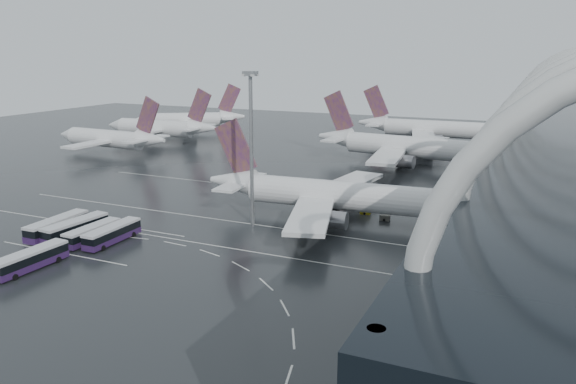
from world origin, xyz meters
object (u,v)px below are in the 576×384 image
at_px(gse_cart_belly_c, 301,213).
at_px(jet_remote_west, 112,139).
at_px(jet_remote_far, 192,120).
at_px(bus_row_near_b, 76,228).
at_px(airliner_gate_b, 408,147).
at_px(bus_row_far_c, 31,259).
at_px(airliner_gate_c, 433,129).
at_px(van_curve_c, 380,382).
at_px(gse_cart_belly_d, 432,231).
at_px(bus_row_near_a, 57,226).
at_px(airliner_main, 336,196).
at_px(bus_row_near_c, 92,233).
at_px(bus_row_near_d, 112,234).
at_px(floodlight_mast, 251,130).
at_px(jet_remote_mid, 162,128).
at_px(gse_cart_belly_e, 365,211).
at_px(gse_cart_belly_b, 385,218).

bearing_deg(gse_cart_belly_c, jet_remote_west, 154.71).
relative_size(jet_remote_far, bus_row_near_b, 3.12).
height_order(airliner_gate_b, jet_remote_west, airliner_gate_b).
bearing_deg(jet_remote_west, bus_row_far_c, 126.66).
xyz_separation_m(airliner_gate_c, van_curve_c, (24.27, -160.73, -4.53)).
bearing_deg(gse_cart_belly_d, bus_row_near_a, -154.65).
xyz_separation_m(airliner_main, bus_row_near_c, (-35.34, -31.13, -3.35)).
height_order(bus_row_near_d, van_curve_c, bus_row_near_d).
bearing_deg(floodlight_mast, van_curve_c, -49.14).
height_order(airliner_gate_c, bus_row_near_a, airliner_gate_c).
xyz_separation_m(airliner_main, jet_remote_west, (-92.75, 39.68, 0.13)).
height_order(bus_row_near_a, floodlight_mast, floodlight_mast).
height_order(van_curve_c, floodlight_mast, floodlight_mast).
xyz_separation_m(jet_remote_mid, gse_cart_belly_d, (112.69, -68.38, -4.80)).
bearing_deg(floodlight_mast, bus_row_near_a, -144.85).
bearing_deg(jet_remote_far, gse_cart_belly_d, 109.17).
height_order(airliner_gate_b, jet_remote_mid, airliner_gate_b).
distance_m(jet_remote_west, gse_cart_belly_d, 119.73).
bearing_deg(bus_row_near_a, gse_cart_belly_c, -51.84).
bearing_deg(airliner_gate_b, gse_cart_belly_e, -80.12).
distance_m(jet_remote_mid, bus_row_near_c, 114.09).
xyz_separation_m(jet_remote_mid, bus_row_near_b, (53.17, -97.92, -3.51)).
height_order(bus_row_far_c, gse_cart_belly_b, bus_row_far_c).
bearing_deg(floodlight_mast, gse_cart_belly_e, 41.69).
bearing_deg(bus_row_near_d, jet_remote_mid, 31.70).
xyz_separation_m(van_curve_c, gse_cart_belly_d, (-4.63, 53.02, -0.20)).
xyz_separation_m(airliner_gate_b, gse_cart_belly_d, (18.90, -63.21, -4.86)).
bearing_deg(floodlight_mast, jet_remote_far, 128.93).
height_order(airliner_main, floodlight_mast, floodlight_mast).
relative_size(airliner_gate_b, airliner_gate_c, 1.06).
xyz_separation_m(jet_remote_mid, jet_remote_far, (-5.19, 27.11, -0.09)).
relative_size(jet_remote_mid, floodlight_mast, 1.58).
bearing_deg(jet_remote_west, jet_remote_mid, -87.26).
bearing_deg(gse_cart_belly_c, jet_remote_far, 133.70).
distance_m(airliner_gate_b, van_curve_c, 118.68).
height_order(jet_remote_mid, gse_cart_belly_e, jet_remote_mid).
relative_size(bus_row_near_c, gse_cart_belly_b, 6.00).
distance_m(floodlight_mast, gse_cart_belly_d, 39.19).
height_order(jet_remote_far, bus_row_far_c, jet_remote_far).
distance_m(airliner_gate_c, gse_cart_belly_c, 107.60).
distance_m(bus_row_near_c, bus_row_far_c, 14.42).
bearing_deg(airliner_gate_b, bus_row_near_b, -107.57).
bearing_deg(gse_cart_belly_c, van_curve_c, -59.35).
relative_size(airliner_main, jet_remote_far, 1.38).
bearing_deg(airliner_main, bus_row_near_b, -146.47).
bearing_deg(airliner_gate_c, gse_cart_belly_c, -94.81).
bearing_deg(bus_row_near_c, gse_cart_belly_e, -45.53).
bearing_deg(gse_cart_belly_b, airliner_gate_c, 95.21).
distance_m(jet_remote_far, gse_cart_belly_c, 131.52).
relative_size(bus_row_near_d, gse_cart_belly_b, 6.31).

